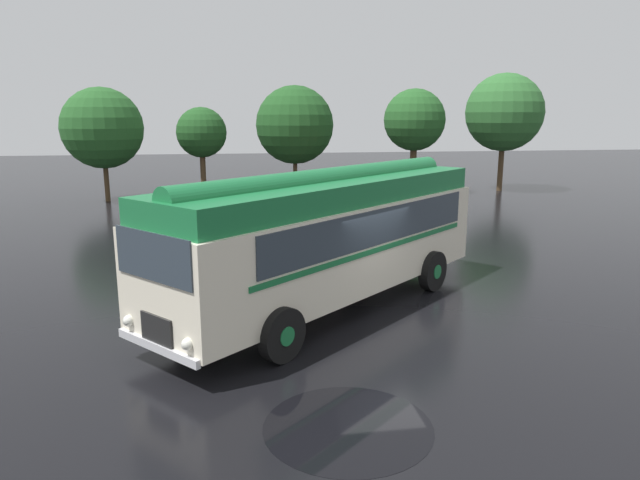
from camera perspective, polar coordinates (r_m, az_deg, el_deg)
ground_plane at (r=14.08m, az=4.48°, el=-7.21°), size 120.00×120.00×0.00m
vintage_bus at (r=13.89m, az=0.93°, el=0.67°), size 9.18×8.51×3.49m
car_near_left at (r=27.82m, az=-5.43°, el=4.34°), size 2.18×4.31×1.66m
car_mid_left at (r=28.20m, az=0.31°, el=4.50°), size 2.16×4.30×1.66m
tree_far_left at (r=33.87m, az=-20.99°, el=10.40°), size 4.40×4.40×6.22m
tree_left_of_centre at (r=33.33m, az=-11.63°, el=10.45°), size 2.82×2.82×5.17m
tree_centre at (r=34.34m, az=-2.36°, el=11.41°), size 4.59×4.59×6.44m
tree_right_of_centre at (r=35.01m, az=9.47°, el=11.72°), size 3.65×3.65×6.27m
tree_far_right at (r=38.06m, az=18.18°, el=11.97°), size 4.79×4.79×7.27m
puddle_patch at (r=9.27m, az=2.82°, el=-18.15°), size 2.64×2.64×0.01m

